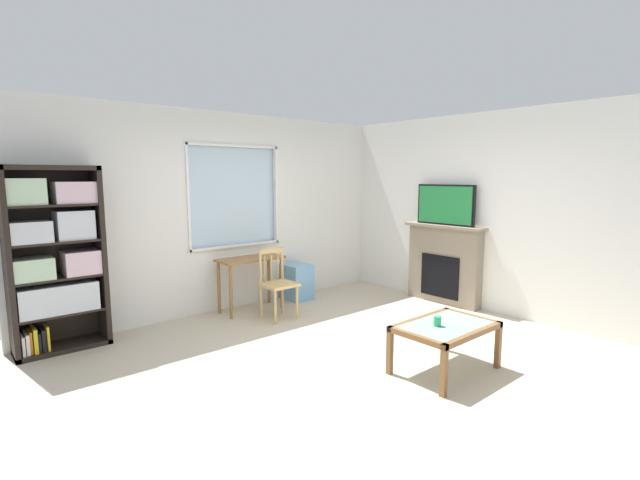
{
  "coord_description": "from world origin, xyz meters",
  "views": [
    {
      "loc": [
        -3.05,
        -3.24,
        1.83
      ],
      "look_at": [
        0.07,
        0.4,
        1.16
      ],
      "focal_mm": 25.57,
      "sensor_mm": 36.0,
      "label": 1
    }
  ],
  "objects_px": {
    "desk_under_window": "(251,267)",
    "plastic_drawer_unit": "(297,282)",
    "fireplace": "(444,264)",
    "sippy_cup": "(437,321)",
    "bookshelf": "(55,256)",
    "tv": "(445,205)",
    "wooden_chair": "(277,283)",
    "coffee_table": "(445,331)"
  },
  "relations": [
    {
      "from": "bookshelf",
      "to": "wooden_chair",
      "type": "relative_size",
      "value": 2.15
    },
    {
      "from": "sippy_cup",
      "to": "bookshelf",
      "type": "bearing_deg",
      "value": 130.54
    },
    {
      "from": "sippy_cup",
      "to": "desk_under_window",
      "type": "bearing_deg",
      "value": 94.61
    },
    {
      "from": "tv",
      "to": "plastic_drawer_unit",
      "type": "bearing_deg",
      "value": 134.06
    },
    {
      "from": "plastic_drawer_unit",
      "to": "fireplace",
      "type": "bearing_deg",
      "value": -45.6
    },
    {
      "from": "plastic_drawer_unit",
      "to": "coffee_table",
      "type": "distance_m",
      "value": 2.97
    },
    {
      "from": "wooden_chair",
      "to": "fireplace",
      "type": "height_order",
      "value": "fireplace"
    },
    {
      "from": "coffee_table",
      "to": "sippy_cup",
      "type": "height_order",
      "value": "sippy_cup"
    },
    {
      "from": "bookshelf",
      "to": "fireplace",
      "type": "distance_m",
      "value": 4.92
    },
    {
      "from": "wooden_chair",
      "to": "fireplace",
      "type": "distance_m",
      "value": 2.46
    },
    {
      "from": "fireplace",
      "to": "coffee_table",
      "type": "bearing_deg",
      "value": -145.22
    },
    {
      "from": "wooden_chair",
      "to": "coffee_table",
      "type": "height_order",
      "value": "wooden_chair"
    },
    {
      "from": "bookshelf",
      "to": "sippy_cup",
      "type": "bearing_deg",
      "value": -49.46
    },
    {
      "from": "wooden_chair",
      "to": "sippy_cup",
      "type": "distance_m",
      "value": 2.34
    },
    {
      "from": "desk_under_window",
      "to": "plastic_drawer_unit",
      "type": "distance_m",
      "value": 0.9
    },
    {
      "from": "wooden_chair",
      "to": "fireplace",
      "type": "bearing_deg",
      "value": -23.2
    },
    {
      "from": "desk_under_window",
      "to": "fireplace",
      "type": "bearing_deg",
      "value": -32.42
    },
    {
      "from": "fireplace",
      "to": "sippy_cup",
      "type": "bearing_deg",
      "value": -147.0
    },
    {
      "from": "bookshelf",
      "to": "coffee_table",
      "type": "height_order",
      "value": "bookshelf"
    },
    {
      "from": "desk_under_window",
      "to": "tv",
      "type": "distance_m",
      "value": 2.87
    },
    {
      "from": "bookshelf",
      "to": "plastic_drawer_unit",
      "type": "distance_m",
      "value": 3.22
    },
    {
      "from": "wooden_chair",
      "to": "plastic_drawer_unit",
      "type": "relative_size",
      "value": 1.7
    },
    {
      "from": "wooden_chair",
      "to": "desk_under_window",
      "type": "bearing_deg",
      "value": 98.26
    },
    {
      "from": "bookshelf",
      "to": "plastic_drawer_unit",
      "type": "xyz_separation_m",
      "value": [
        3.13,
        -0.06,
        -0.74
      ]
    },
    {
      "from": "wooden_chair",
      "to": "sippy_cup",
      "type": "relative_size",
      "value": 10.0
    },
    {
      "from": "wooden_chair",
      "to": "sippy_cup",
      "type": "height_order",
      "value": "wooden_chair"
    },
    {
      "from": "plastic_drawer_unit",
      "to": "tv",
      "type": "distance_m",
      "value": 2.43
    },
    {
      "from": "desk_under_window",
      "to": "plastic_drawer_unit",
      "type": "bearing_deg",
      "value": 3.43
    },
    {
      "from": "bookshelf",
      "to": "fireplace",
      "type": "height_order",
      "value": "bookshelf"
    },
    {
      "from": "bookshelf",
      "to": "sippy_cup",
      "type": "xyz_separation_m",
      "value": [
        2.53,
        -2.96,
        -0.5
      ]
    },
    {
      "from": "desk_under_window",
      "to": "fireplace",
      "type": "xyz_separation_m",
      "value": [
        2.33,
        -1.48,
        -0.03
      ]
    },
    {
      "from": "wooden_chair",
      "to": "tv",
      "type": "relative_size",
      "value": 0.98
    },
    {
      "from": "plastic_drawer_unit",
      "to": "desk_under_window",
      "type": "bearing_deg",
      "value": -176.57
    },
    {
      "from": "plastic_drawer_unit",
      "to": "coffee_table",
      "type": "bearing_deg",
      "value": -99.78
    },
    {
      "from": "bookshelf",
      "to": "tv",
      "type": "relative_size",
      "value": 2.11
    },
    {
      "from": "coffee_table",
      "to": "sippy_cup",
      "type": "xyz_separation_m",
      "value": [
        -0.1,
        0.03,
        0.11
      ]
    },
    {
      "from": "coffee_table",
      "to": "sippy_cup",
      "type": "bearing_deg",
      "value": 165.34
    },
    {
      "from": "fireplace",
      "to": "tv",
      "type": "height_order",
      "value": "tv"
    },
    {
      "from": "desk_under_window",
      "to": "wooden_chair",
      "type": "relative_size",
      "value": 1.0
    },
    {
      "from": "desk_under_window",
      "to": "coffee_table",
      "type": "xyz_separation_m",
      "value": [
        0.33,
        -2.88,
        -0.21
      ]
    },
    {
      "from": "fireplace",
      "to": "sippy_cup",
      "type": "height_order",
      "value": "fireplace"
    },
    {
      "from": "fireplace",
      "to": "bookshelf",
      "type": "bearing_deg",
      "value": 161.07
    }
  ]
}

